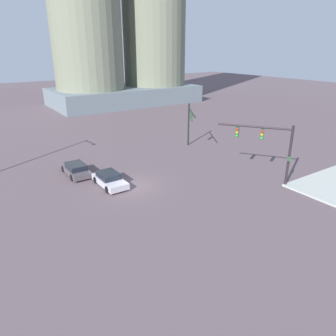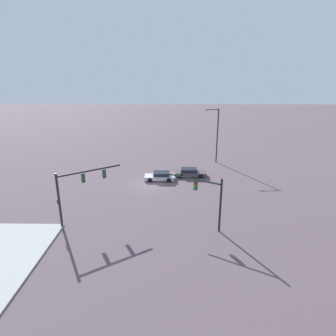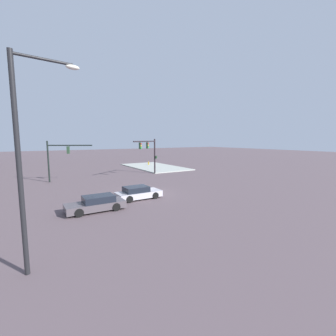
% 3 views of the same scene
% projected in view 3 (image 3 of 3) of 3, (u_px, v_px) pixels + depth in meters
% --- Properties ---
extents(ground_plane, '(209.42, 209.42, 0.00)m').
position_uv_depth(ground_plane, '(143.00, 194.00, 24.12)').
color(ground_plane, '#594A50').
extents(sidewalk_corner, '(15.87, 8.29, 0.15)m').
position_uv_depth(sidewalk_corner, '(154.00, 167.00, 46.75)').
color(sidewalk_corner, '#A9AFA6').
rests_on(sidewalk_corner, ground).
extents(traffic_signal_near_corner, '(3.11, 5.08, 5.39)m').
position_uv_depth(traffic_signal_near_corner, '(59.00, 155.00, 30.16)').
color(traffic_signal_near_corner, black).
rests_on(traffic_signal_near_corner, ground).
extents(traffic_signal_opposite_side, '(4.00, 5.74, 5.65)m').
position_uv_depth(traffic_signal_opposite_side, '(150.00, 150.00, 36.07)').
color(traffic_signal_opposite_side, black).
rests_on(traffic_signal_opposite_side, ground).
extents(streetlamp_curved_arm, '(0.63, 2.68, 9.02)m').
position_uv_depth(streetlamp_curved_arm, '(26.00, 150.00, 9.34)').
color(streetlamp_curved_arm, black).
rests_on(streetlamp_curved_arm, ground).
extents(sedan_car_approaching, '(1.99, 4.26, 1.21)m').
position_uv_depth(sedan_car_approaching, '(138.00, 193.00, 22.05)').
color(sedan_car_approaching, '#B9B4BD').
rests_on(sedan_car_approaching, ground).
extents(sedan_car_waiting_far, '(1.91, 4.51, 1.21)m').
position_uv_depth(sedan_car_waiting_far, '(96.00, 204.00, 18.34)').
color(sedan_car_waiting_far, '#4E464C').
rests_on(sedan_car_waiting_far, ground).
extents(fire_hydrant_on_curb, '(0.33, 0.22, 0.71)m').
position_uv_depth(fire_hydrant_on_curb, '(149.00, 163.00, 49.88)').
color(fire_hydrant_on_curb, '#C9990C').
rests_on(fire_hydrant_on_curb, sidewalk_corner).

